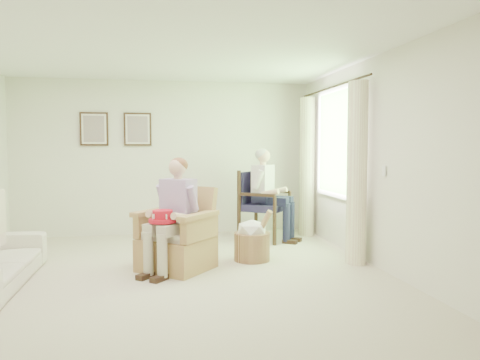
{
  "coord_description": "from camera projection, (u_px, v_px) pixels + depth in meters",
  "views": [
    {
      "loc": [
        -0.2,
        -5.31,
        1.48
      ],
      "look_at": [
        0.92,
        0.71,
        1.05
      ],
      "focal_mm": 35.0,
      "sensor_mm": 36.0,
      "label": 1
    }
  ],
  "objects": [
    {
      "name": "window",
      "position": [
        337.0,
        140.0,
        6.86
      ],
      "size": [
        0.13,
        2.5,
        1.63
      ],
      "color": "#2D6B23",
      "rests_on": "right_wall"
    },
    {
      "name": "curtain_right",
      "position": [
        307.0,
        167.0,
        7.83
      ],
      "size": [
        0.34,
        0.34,
        2.3
      ],
      "primitive_type": "cylinder",
      "color": "#F4F0BF",
      "rests_on": "ground"
    },
    {
      "name": "front_wall",
      "position": [
        190.0,
        180.0,
        2.56
      ],
      "size": [
        5.0,
        0.04,
        2.6
      ],
      "primitive_type": "cube",
      "color": "silver",
      "rests_on": "ground"
    },
    {
      "name": "right_wall",
      "position": [
        378.0,
        162.0,
        5.71
      ],
      "size": [
        0.04,
        5.5,
        2.6
      ],
      "primitive_type": "cube",
      "color": "silver",
      "rests_on": "ground"
    },
    {
      "name": "floor",
      "position": [
        172.0,
        277.0,
        5.34
      ],
      "size": [
        5.5,
        5.5,
        0.0
      ],
      "primitive_type": "plane",
      "color": "beige",
      "rests_on": "ground"
    },
    {
      "name": "back_wall",
      "position": [
        165.0,
        158.0,
        7.95
      ],
      "size": [
        5.0,
        0.04,
        2.6
      ],
      "primitive_type": "cube",
      "color": "silver",
      "rests_on": "ground"
    },
    {
      "name": "wicker_armchair",
      "position": [
        176.0,
        243.0,
        5.68
      ],
      "size": [
        0.78,
        0.77,
        0.99
      ],
      "rotation": [
        0.0,
        0.0,
        -0.69
      ],
      "color": "tan",
      "rests_on": "ground"
    },
    {
      "name": "curtain_left",
      "position": [
        357.0,
        173.0,
        5.9
      ],
      "size": [
        0.34,
        0.34,
        2.3
      ],
      "primitive_type": "cylinder",
      "color": "#F4F0BF",
      "rests_on": "ground"
    },
    {
      "name": "framed_print_left",
      "position": [
        94.0,
        129.0,
        7.67
      ],
      "size": [
        0.45,
        0.05,
        0.55
      ],
      "color": "#382114",
      "rests_on": "back_wall"
    },
    {
      "name": "framed_print_right",
      "position": [
        138.0,
        129.0,
        7.8
      ],
      "size": [
        0.45,
        0.05,
        0.55
      ],
      "color": "#382114",
      "rests_on": "back_wall"
    },
    {
      "name": "person_dark",
      "position": [
        266.0,
        187.0,
        7.36
      ],
      "size": [
        0.4,
        0.63,
        1.43
      ],
      "rotation": [
        0.0,
        0.0,
        0.93
      ],
      "color": "#191A37",
      "rests_on": "ground"
    },
    {
      "name": "red_hat",
      "position": [
        163.0,
        217.0,
        5.35
      ],
      "size": [
        0.32,
        0.32,
        0.14
      ],
      "color": "red",
      "rests_on": "person_wicker"
    },
    {
      "name": "ceiling",
      "position": [
        170.0,
        46.0,
        5.16
      ],
      "size": [
        5.0,
        5.5,
        0.02
      ],
      "primitive_type": "cube",
      "color": "white",
      "rests_on": "back_wall"
    },
    {
      "name": "person_wicker",
      "position": [
        176.0,
        207.0,
        5.52
      ],
      "size": [
        0.4,
        0.62,
        1.33
      ],
      "rotation": [
        0.0,
        0.0,
        -0.69
      ],
      "color": "#C2B69C",
      "rests_on": "ground"
    },
    {
      "name": "wood_armchair",
      "position": [
        263.0,
        202.0,
        7.55
      ],
      "size": [
        0.71,
        0.66,
        1.09
      ],
      "rotation": [
        0.0,
        0.0,
        0.93
      ],
      "color": "black",
      "rests_on": "ground"
    },
    {
      "name": "hatbox",
      "position": [
        252.0,
        240.0,
        6.11
      ],
      "size": [
        0.61,
        0.61,
        0.69
      ],
      "color": "tan",
      "rests_on": "ground"
    }
  ]
}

